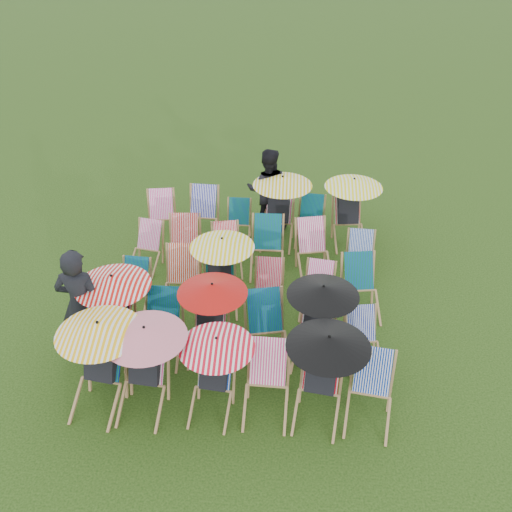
# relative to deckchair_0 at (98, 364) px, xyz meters

# --- Properties ---
(ground) EXTENTS (100.00, 100.00, 0.00)m
(ground) POSITION_rel_deckchair_0_xyz_m (1.87, 2.20, -0.75)
(ground) COLOR black
(ground) RESTS_ON ground
(deckchair_0) EXTENTS (1.19, 1.27, 1.42)m
(deckchair_0) POSITION_rel_deckchair_0_xyz_m (0.00, 0.00, 0.00)
(deckchair_0) COLOR #9E7749
(deckchair_0) RESTS_ON ground
(deckchair_1) EXTENTS (1.16, 1.22, 1.38)m
(deckchair_1) POSITION_rel_deckchair_0_xyz_m (0.64, -0.01, -0.02)
(deckchair_1) COLOR #9E7749
(deckchair_1) RESTS_ON ground
(deckchair_2) EXTENTS (1.06, 1.12, 1.25)m
(deckchair_2) POSITION_rel_deckchair_0_xyz_m (1.61, -0.01, -0.09)
(deckchair_2) COLOR #9E7749
(deckchair_2) RESTS_ON ground
(deckchair_3) EXTENTS (0.68, 0.93, 0.98)m
(deckchair_3) POSITION_rel_deckchair_0_xyz_m (2.36, -0.00, -0.26)
(deckchair_3) COLOR #9E7749
(deckchair_3) RESTS_ON ground
(deckchair_4) EXTENTS (1.15, 1.22, 1.36)m
(deckchair_4) POSITION_rel_deckchair_0_xyz_m (3.11, -0.01, -0.03)
(deckchair_4) COLOR #9E7749
(deckchair_4) RESTS_ON ground
(deckchair_5) EXTENTS (0.77, 0.97, 0.96)m
(deckchair_5) POSITION_rel_deckchair_0_xyz_m (3.79, -0.07, -0.27)
(deckchair_5) COLOR #9E7749
(deckchair_5) RESTS_ON ground
(deckchair_6) EXTENTS (1.17, 1.22, 1.39)m
(deckchair_6) POSITION_rel_deckchair_0_xyz_m (-0.11, 1.09, -0.01)
(deckchair_6) COLOR #9E7749
(deckchair_6) RESTS_ON ground
(deckchair_7) EXTENTS (0.67, 0.93, 1.00)m
(deckchair_7) POSITION_rel_deckchair_0_xyz_m (0.64, 1.06, -0.25)
(deckchair_7) COLOR #9E7749
(deckchair_7) RESTS_ON ground
(deckchair_8) EXTENTS (1.08, 1.13, 1.28)m
(deckchair_8) POSITION_rel_deckchair_0_xyz_m (1.41, 1.14, -0.07)
(deckchair_8) COLOR #9E7749
(deckchair_8) RESTS_ON ground
(deckchair_9) EXTENTS (0.85, 1.05, 1.02)m
(deckchair_9) POSITION_rel_deckchair_0_xyz_m (2.31, 1.10, -0.24)
(deckchair_9) COLOR #9E7749
(deckchair_9) RESTS_ON ground
(deckchair_10) EXTENTS (1.10, 1.18, 1.31)m
(deckchair_10) POSITION_rel_deckchair_0_xyz_m (3.08, 1.17, -0.06)
(deckchair_10) COLOR #9E7749
(deckchair_10) RESTS_ON ground
(deckchair_11) EXTENTS (0.67, 0.85, 0.84)m
(deckchair_11) POSITION_rel_deckchair_0_xyz_m (3.81, 1.07, -0.33)
(deckchair_11) COLOR #9E7749
(deckchair_11) RESTS_ON ground
(deckchair_12) EXTENTS (0.60, 0.80, 0.83)m
(deckchair_12) POSITION_rel_deckchair_0_xyz_m (-0.09, 2.18, -0.33)
(deckchair_12) COLOR #9E7749
(deckchair_12) RESTS_ON ground
(deckchair_13) EXTENTS (0.71, 0.96, 1.00)m
(deckchair_13) POSITION_rel_deckchair_0_xyz_m (0.76, 2.32, -0.25)
(deckchair_13) COLOR #9E7749
(deckchair_13) RESTS_ON ground
(deckchair_14) EXTENTS (1.11, 1.19, 1.32)m
(deckchair_14) POSITION_rel_deckchair_0_xyz_m (1.44, 2.36, -0.05)
(deckchair_14) COLOR #9E7749
(deckchair_14) RESTS_ON ground
(deckchair_15) EXTENTS (0.58, 0.79, 0.84)m
(deckchair_15) POSITION_rel_deckchair_0_xyz_m (2.27, 2.30, -0.33)
(deckchair_15) COLOR #9E7749
(deckchair_15) RESTS_ON ground
(deckchair_16) EXTENTS (0.68, 0.85, 0.84)m
(deckchair_16) POSITION_rel_deckchair_0_xyz_m (3.13, 2.28, -0.33)
(deckchair_16) COLOR #9E7749
(deckchair_16) RESTS_ON ground
(deckchair_17) EXTENTS (0.76, 0.97, 0.97)m
(deckchair_17) POSITION_rel_deckchair_0_xyz_m (3.87, 2.32, -0.26)
(deckchair_17) COLOR #9E7749
(deckchair_17) RESTS_ON ground
(deckchair_18) EXTENTS (0.70, 0.87, 0.85)m
(deckchair_18) POSITION_rel_deckchair_0_xyz_m (-0.15, 3.43, -0.32)
(deckchair_18) COLOR #9E7749
(deckchair_18) RESTS_ON ground
(deckchair_19) EXTENTS (0.70, 0.94, 0.99)m
(deckchair_19) POSITION_rel_deckchair_0_xyz_m (0.60, 3.41, -0.25)
(deckchair_19) COLOR #9E7749
(deckchair_19) RESTS_ON ground
(deckchair_20) EXTENTS (0.71, 0.89, 0.86)m
(deckchair_20) POSITION_rel_deckchair_0_xyz_m (1.42, 3.44, -0.32)
(deckchair_20) COLOR #9E7749
(deckchair_20) RESTS_ON ground
(deckchair_21) EXTENTS (0.67, 0.94, 1.00)m
(deckchair_21) POSITION_rel_deckchair_0_xyz_m (2.19, 3.46, -0.25)
(deckchair_21) COLOR #9E7749
(deckchair_21) RESTS_ON ground
(deckchair_22) EXTENTS (0.81, 1.00, 0.97)m
(deckchair_22) POSITION_rel_deckchair_0_xyz_m (3.08, 3.47, -0.26)
(deckchair_22) COLOR #9E7749
(deckchair_22) RESTS_ON ground
(deckchair_23) EXTENTS (0.61, 0.82, 0.85)m
(deckchair_23) POSITION_rel_deckchair_0_xyz_m (3.95, 3.34, -0.32)
(deckchair_23) COLOR #9E7749
(deckchair_23) RESTS_ON ground
(deckchair_24) EXTENTS (0.74, 0.94, 0.93)m
(deckchair_24) POSITION_rel_deckchair_0_xyz_m (-0.06, 4.53, -0.28)
(deckchair_24) COLOR #9E7749
(deckchair_24) RESTS_ON ground
(deckchair_25) EXTENTS (0.71, 0.96, 1.00)m
(deckchair_25) POSITION_rel_deckchair_0_xyz_m (0.77, 4.60, -0.25)
(deckchair_25) COLOR #9E7749
(deckchair_25) RESTS_ON ground
(deckchair_26) EXTENTS (0.55, 0.76, 0.81)m
(deckchair_26) POSITION_rel_deckchair_0_xyz_m (1.54, 4.50, -0.34)
(deckchair_26) COLOR #9E7749
(deckchair_26) RESTS_ON ground
(deckchair_27) EXTENTS (1.20, 1.26, 1.42)m
(deckchair_27) POSITION_rel_deckchair_0_xyz_m (2.38, 4.56, 0.00)
(deckchair_27) COLOR #9E7749
(deckchair_27) RESTS_ON ground
(deckchair_28) EXTENTS (0.67, 0.87, 0.89)m
(deckchair_28) POSITION_rel_deckchair_0_xyz_m (3.03, 4.60, -0.30)
(deckchair_28) COLOR #9E7749
(deckchair_28) RESTS_ON ground
(deckchair_29) EXTENTS (1.16, 1.24, 1.38)m
(deckchair_29) POSITION_rel_deckchair_0_xyz_m (3.82, 4.63, -0.02)
(deckchair_29) COLOR #9E7749
(deckchair_29) RESTS_ON ground
(person_left) EXTENTS (0.72, 0.47, 1.97)m
(person_left) POSITION_rel_deckchair_0_xyz_m (-0.52, 0.98, 0.23)
(person_left) COLOR black
(person_left) RESTS_ON ground
(person_rear) EXTENTS (0.91, 0.72, 1.81)m
(person_rear) POSITION_rel_deckchair_0_xyz_m (2.12, 5.07, 0.16)
(person_rear) COLOR black
(person_rear) RESTS_ON ground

